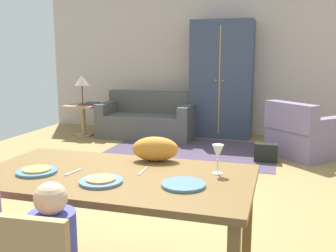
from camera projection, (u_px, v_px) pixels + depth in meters
The scene contains 21 objects.
ground_plane at pixel (189, 186), 4.48m from camera, with size 7.45×6.41×0.02m, color olive.
back_wall at pixel (230, 63), 7.31m from camera, with size 7.45×0.10×2.70m, color beige.
dining_table at pixel (114, 185), 2.40m from camera, with size 1.70×0.92×0.76m.
plate_near_man at pixel (37, 172), 2.40m from camera, with size 0.25×0.25×0.02m, color teal.
pizza_near_man at pixel (37, 169), 2.40m from camera, with size 0.17×0.17×0.01m, color gold.
plate_near_child at pixel (101, 181), 2.21m from camera, with size 0.25×0.25×0.02m, color #597DA0.
pizza_near_child at pixel (101, 179), 2.21m from camera, with size 0.17×0.17×0.01m, color #E19150.
plate_near_woman at pixel (183, 185), 2.16m from camera, with size 0.25×0.25×0.02m, color slate.
wine_glass at pixel (218, 153), 2.36m from camera, with size 0.07×0.07×0.19m.
fork at pixel (73, 172), 2.41m from camera, with size 0.02×0.15×0.01m, color silver.
knife at pixel (143, 171), 2.43m from camera, with size 0.01×0.17×0.01m, color silver.
cat at pixel (155, 149), 2.66m from camera, with size 0.32×0.16×0.17m, color orange.
area_rug at pixel (191, 151), 6.07m from camera, with size 2.60×1.80×0.01m, color #483B50.
couch at pixel (148, 120), 7.12m from camera, with size 1.71×0.86×0.82m.
armchair at pixel (304, 135), 5.70m from camera, with size 1.21×1.21×0.82m.
armoire at pixel (222, 80), 7.02m from camera, with size 1.10×0.59×2.10m.
side_table at pixel (83, 116), 7.19m from camera, with size 0.56×0.56×0.58m.
table_lamp at pixel (82, 82), 7.08m from camera, with size 0.26×0.26×0.54m.
book_lower at pixel (91, 104), 7.12m from camera, with size 0.22×0.16×0.03m, color maroon.
book_upper at pixel (93, 103), 7.11m from camera, with size 0.22×0.16×0.03m, color #2F4E85.
handbag at pixel (266, 153), 5.45m from camera, with size 0.32×0.16×0.26m, color black.
Camera 1 is at (0.98, -3.57, 1.48)m, focal length 41.26 mm.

